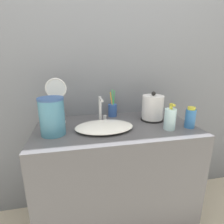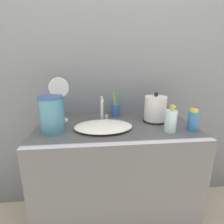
{
  "view_description": "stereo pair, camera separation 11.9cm",
  "coord_description": "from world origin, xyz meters",
  "px_view_note": "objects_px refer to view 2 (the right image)",
  "views": [
    {
      "loc": [
        -0.26,
        -0.82,
        1.28
      ],
      "look_at": [
        -0.03,
        0.3,
        0.95
      ],
      "focal_mm": 28.0,
      "sensor_mm": 36.0,
      "label": 1
    },
    {
      "loc": [
        -0.14,
        -0.83,
        1.28
      ],
      "look_at": [
        -0.03,
        0.3,
        0.95
      ],
      "focal_mm": 28.0,
      "sensor_mm": 36.0,
      "label": 2
    }
  ],
  "objects_px": {
    "electric_kettle": "(155,110)",
    "toothbrush_cup": "(115,110)",
    "lotion_bottle": "(171,121)",
    "water_pitcher": "(52,114)",
    "faucet": "(103,108)",
    "vanity_mirror": "(60,97)",
    "shampoo_bottle": "(193,120)"
  },
  "relations": [
    {
      "from": "electric_kettle",
      "to": "toothbrush_cup",
      "type": "relative_size",
      "value": 0.99
    },
    {
      "from": "electric_kettle",
      "to": "lotion_bottle",
      "type": "relative_size",
      "value": 1.26
    },
    {
      "from": "electric_kettle",
      "to": "water_pitcher",
      "type": "relative_size",
      "value": 0.96
    },
    {
      "from": "faucet",
      "to": "lotion_bottle",
      "type": "height_order",
      "value": "faucet"
    },
    {
      "from": "faucet",
      "to": "vanity_mirror",
      "type": "height_order",
      "value": "vanity_mirror"
    },
    {
      "from": "lotion_bottle",
      "to": "shampoo_bottle",
      "type": "relative_size",
      "value": 1.22
    },
    {
      "from": "lotion_bottle",
      "to": "shampoo_bottle",
      "type": "height_order",
      "value": "lotion_bottle"
    },
    {
      "from": "faucet",
      "to": "vanity_mirror",
      "type": "distance_m",
      "value": 0.32
    },
    {
      "from": "faucet",
      "to": "lotion_bottle",
      "type": "relative_size",
      "value": 1.06
    },
    {
      "from": "electric_kettle",
      "to": "shampoo_bottle",
      "type": "relative_size",
      "value": 1.54
    },
    {
      "from": "lotion_bottle",
      "to": "faucet",
      "type": "bearing_deg",
      "value": 148.77
    },
    {
      "from": "lotion_bottle",
      "to": "water_pitcher",
      "type": "xyz_separation_m",
      "value": [
        -0.74,
        0.07,
        0.04
      ]
    },
    {
      "from": "faucet",
      "to": "shampoo_bottle",
      "type": "bearing_deg",
      "value": -23.93
    },
    {
      "from": "vanity_mirror",
      "to": "shampoo_bottle",
      "type": "bearing_deg",
      "value": -17.41
    },
    {
      "from": "faucet",
      "to": "vanity_mirror",
      "type": "bearing_deg",
      "value": 175.68
    },
    {
      "from": "toothbrush_cup",
      "to": "water_pitcher",
      "type": "distance_m",
      "value": 0.52
    },
    {
      "from": "vanity_mirror",
      "to": "faucet",
      "type": "bearing_deg",
      "value": -4.32
    },
    {
      "from": "toothbrush_cup",
      "to": "water_pitcher",
      "type": "relative_size",
      "value": 0.97
    },
    {
      "from": "vanity_mirror",
      "to": "lotion_bottle",
      "type": "bearing_deg",
      "value": -20.79
    },
    {
      "from": "electric_kettle",
      "to": "lotion_bottle",
      "type": "xyz_separation_m",
      "value": [
        0.03,
        -0.2,
        -0.02
      ]
    },
    {
      "from": "lotion_bottle",
      "to": "vanity_mirror",
      "type": "height_order",
      "value": "vanity_mirror"
    },
    {
      "from": "toothbrush_cup",
      "to": "shampoo_bottle",
      "type": "distance_m",
      "value": 0.58
    },
    {
      "from": "faucet",
      "to": "toothbrush_cup",
      "type": "relative_size",
      "value": 0.83
    },
    {
      "from": "toothbrush_cup",
      "to": "shampoo_bottle",
      "type": "bearing_deg",
      "value": -37.67
    },
    {
      "from": "toothbrush_cup",
      "to": "vanity_mirror",
      "type": "xyz_separation_m",
      "value": [
        -0.42,
        -0.08,
        0.13
      ]
    },
    {
      "from": "shampoo_bottle",
      "to": "lotion_bottle",
      "type": "bearing_deg",
      "value": -179.64
    },
    {
      "from": "shampoo_bottle",
      "to": "toothbrush_cup",
      "type": "bearing_deg",
      "value": 142.33
    },
    {
      "from": "electric_kettle",
      "to": "toothbrush_cup",
      "type": "height_order",
      "value": "toothbrush_cup"
    },
    {
      "from": "faucet",
      "to": "shampoo_bottle",
      "type": "height_order",
      "value": "faucet"
    },
    {
      "from": "toothbrush_cup",
      "to": "vanity_mirror",
      "type": "bearing_deg",
      "value": -169.22
    },
    {
      "from": "electric_kettle",
      "to": "toothbrush_cup",
      "type": "xyz_separation_m",
      "value": [
        -0.28,
        0.15,
        -0.04
      ]
    },
    {
      "from": "faucet",
      "to": "lotion_bottle",
      "type": "distance_m",
      "value": 0.49
    }
  ]
}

